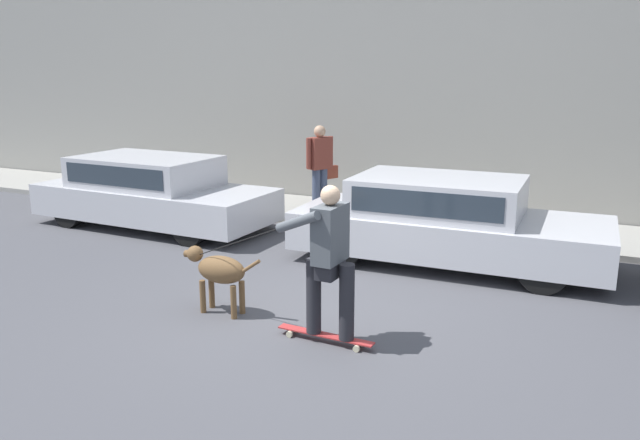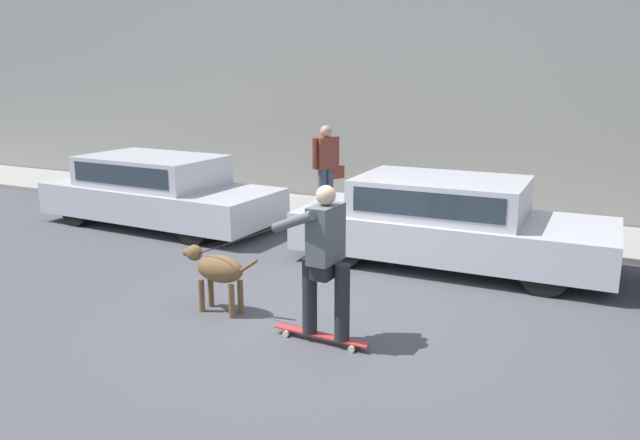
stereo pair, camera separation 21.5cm
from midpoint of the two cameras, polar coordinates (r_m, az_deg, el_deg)
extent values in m
plane|color=#47474C|center=(7.33, 0.73, -9.04)|extent=(36.00, 36.00, 0.00)
cube|color=gray|center=(12.64, 13.42, 13.67)|extent=(32.00, 0.30, 5.84)
cube|color=gray|center=(11.77, 11.27, -0.30)|extent=(30.00, 2.13, 0.10)
cylinder|color=black|center=(11.66, -6.13, 1.05)|extent=(0.62, 0.22, 0.61)
cylinder|color=black|center=(10.45, -10.92, -0.59)|extent=(0.62, 0.22, 0.61)
cylinder|color=black|center=(13.39, -15.94, 2.22)|extent=(0.62, 0.22, 0.61)
cylinder|color=black|center=(12.35, -20.93, 0.92)|extent=(0.62, 0.22, 0.61)
cube|color=#BCBCC1|center=(11.87, -13.78, 1.74)|extent=(4.51, 1.94, 0.57)
cube|color=#BCBCC1|center=(11.90, -14.57, 4.42)|extent=(2.54, 1.69, 0.54)
cube|color=#28333D|center=(11.32, -17.36, 3.93)|extent=(2.19, 0.08, 0.34)
cylinder|color=black|center=(10.00, 21.38, -1.85)|extent=(0.65, 0.21, 0.65)
cylinder|color=black|center=(8.51, 20.58, -4.39)|extent=(0.65, 0.21, 0.65)
cylinder|color=black|center=(10.53, 6.04, -0.23)|extent=(0.65, 0.21, 0.65)
cylinder|color=black|center=(9.12, 2.81, -2.34)|extent=(0.65, 0.21, 0.65)
cube|color=#BCBCC1|center=(9.40, 12.57, -1.23)|extent=(4.56, 1.89, 0.56)
cube|color=#BCBCC1|center=(9.31, 11.66, 2.16)|extent=(2.43, 1.66, 0.54)
cube|color=#28333D|center=(8.54, 10.37, 1.37)|extent=(2.11, 0.06, 0.35)
cylinder|color=brown|center=(7.60, -9.97, -6.80)|extent=(0.07, 0.07, 0.40)
cylinder|color=brown|center=(7.73, -9.16, -6.40)|extent=(0.07, 0.07, 0.40)
cylinder|color=brown|center=(7.36, -7.25, -7.40)|extent=(0.07, 0.07, 0.40)
cylinder|color=brown|center=(7.49, -6.46, -6.97)|extent=(0.07, 0.07, 0.40)
ellipsoid|color=brown|center=(7.43, -8.32, -4.44)|extent=(0.63, 0.34, 0.33)
sphere|color=brown|center=(7.60, -10.62, -2.96)|extent=(0.19, 0.19, 0.19)
cylinder|color=brown|center=(7.66, -11.13, -2.97)|extent=(0.11, 0.09, 0.09)
cylinder|color=brown|center=(7.18, -5.68, -4.19)|extent=(0.25, 0.05, 0.19)
cylinder|color=beige|center=(6.86, -2.24, -10.37)|extent=(0.07, 0.03, 0.07)
cylinder|color=beige|center=(6.98, -1.60, -9.94)|extent=(0.07, 0.03, 0.07)
cylinder|color=beige|center=(6.53, 3.85, -11.71)|extent=(0.07, 0.03, 0.07)
cylinder|color=beige|center=(6.65, 4.41, -11.22)|extent=(0.07, 0.03, 0.07)
cube|color=#A82D2D|center=(6.73, 1.03, -10.48)|extent=(1.10, 0.16, 0.02)
cylinder|color=#232328|center=(6.63, -0.02, -6.97)|extent=(0.16, 0.16, 0.82)
cylinder|color=#232328|center=(6.47, 3.00, -7.53)|extent=(0.16, 0.16, 0.82)
cube|color=#232328|center=(6.44, 1.49, -4.53)|extent=(0.21, 0.36, 0.16)
cube|color=#4C5156|center=(6.33, 1.51, -1.27)|extent=(0.25, 0.46, 0.59)
sphere|color=tan|center=(6.24, 1.53, 2.28)|extent=(0.20, 0.20, 0.20)
cylinder|color=#4C5156|center=(6.58, 2.62, -1.00)|extent=(0.10, 0.10, 0.57)
cylinder|color=#4C5156|center=(6.23, -1.48, -0.16)|extent=(0.57, 0.25, 0.31)
cylinder|color=black|center=(7.01, -7.20, -2.05)|extent=(1.36, 0.39, 0.59)
cylinder|color=#3D4760|center=(12.30, 1.36, 2.81)|extent=(0.16, 0.16, 0.84)
cylinder|color=#3D4760|center=(12.19, 0.71, 2.71)|extent=(0.16, 0.16, 0.84)
cube|color=brown|center=(12.13, 1.05, 6.14)|extent=(0.40, 0.50, 0.61)
cylinder|color=brown|center=(12.30, 2.05, 6.31)|extent=(0.10, 0.10, 0.58)
cylinder|color=brown|center=(11.96, 0.03, 6.10)|extent=(0.10, 0.10, 0.58)
sphere|color=tan|center=(12.08, 1.06, 8.11)|extent=(0.23, 0.23, 0.23)
cube|color=brown|center=(12.36, 2.03, 4.39)|extent=(0.23, 0.33, 0.25)
camera|label=1|loc=(0.11, -89.23, 0.19)|focal=35.00mm
camera|label=2|loc=(0.11, 90.77, -0.19)|focal=35.00mm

